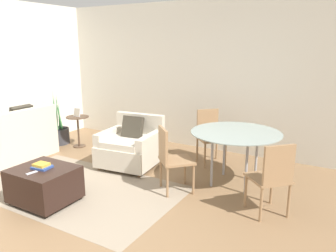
{
  "coord_description": "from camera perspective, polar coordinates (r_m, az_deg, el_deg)",
  "views": [
    {
      "loc": [
        2.79,
        -2.25,
        1.97
      ],
      "look_at": [
        0.38,
        1.96,
        0.75
      ],
      "focal_mm": 35.0,
      "sensor_mm": 36.0,
      "label": 1
    }
  ],
  "objects": [
    {
      "name": "dining_chair_near_right",
      "position": [
        3.97,
        17.77,
        -8.07
      ],
      "size": [
        0.59,
        0.59,
        0.9
      ],
      "color": "#93704C",
      "rests_on": "ground_plane"
    },
    {
      "name": "dining_chair_far_left",
      "position": [
        5.57,
        7.24,
        -1.14
      ],
      "size": [
        0.59,
        0.59,
        0.9
      ],
      "color": "#93704C",
      "rests_on": "ground_plane"
    },
    {
      "name": "wall_back",
      "position": [
        6.35,
        3.67,
        8.7
      ],
      "size": [
        12.0,
        0.06,
        2.75
      ],
      "color": "beige",
      "rests_on": "ground_plane"
    },
    {
      "name": "wall_left",
      "position": [
        6.78,
        -26.62,
        7.6
      ],
      "size": [
        0.06,
        12.0,
        2.75
      ],
      "color": "beige",
      "rests_on": "ground_plane"
    },
    {
      "name": "book_stack",
      "position": [
        4.42,
        -21.14,
        -6.52
      ],
      "size": [
        0.24,
        0.2,
        0.06
      ],
      "color": "#2D478C",
      "rests_on": "ottoman"
    },
    {
      "name": "potted_plant",
      "position": [
        7.0,
        -18.6,
        -1.18
      ],
      "size": [
        0.44,
        0.44,
        1.08
      ],
      "color": "#333338",
      "rests_on": "ground_plane"
    },
    {
      "name": "couch",
      "position": [
        6.21,
        -26.97,
        -2.88
      ],
      "size": [
        0.86,
        1.76,
        0.93
      ],
      "color": "beige",
      "rests_on": "ground_plane"
    },
    {
      "name": "dining_chair_near_left",
      "position": [
        4.41,
        0.43,
        -5.14
      ],
      "size": [
        0.59,
        0.59,
        0.9
      ],
      "color": "#93704C",
      "rests_on": "ground_plane"
    },
    {
      "name": "dining_table",
      "position": [
        4.69,
        11.71,
        -1.88
      ],
      "size": [
        1.26,
        1.26,
        0.78
      ],
      "color": "#8C9E99",
      "rests_on": "ground_plane"
    },
    {
      "name": "armchair",
      "position": [
        5.44,
        -6.44,
        -3.52
      ],
      "size": [
        0.97,
        0.96,
        0.83
      ],
      "color": "beige",
      "rests_on": "ground_plane"
    },
    {
      "name": "ground_plane",
      "position": [
        4.09,
        -19.31,
        -15.56
      ],
      "size": [
        20.0,
        20.0,
        0.0
      ],
      "primitive_type": "plane",
      "color": "brown"
    },
    {
      "name": "tv_remote_primary",
      "position": [
        4.48,
        -20.24,
        -6.49
      ],
      "size": [
        0.11,
        0.14,
        0.01
      ],
      "color": "#333338",
      "rests_on": "ottoman"
    },
    {
      "name": "area_rug",
      "position": [
        4.82,
        -15.27,
        -10.53
      ],
      "size": [
        2.8,
        1.73,
        0.01
      ],
      "color": "gray",
      "rests_on": "ground_plane"
    },
    {
      "name": "tv_remote_secondary",
      "position": [
        4.31,
        -22.65,
        -7.54
      ],
      "size": [
        0.06,
        0.14,
        0.01
      ],
      "color": "#B7B7BC",
      "rests_on": "ottoman"
    },
    {
      "name": "side_table",
      "position": [
        6.61,
        -15.4,
        0.07
      ],
      "size": [
        0.43,
        0.43,
        0.61
      ],
      "color": "#4C3828",
      "rests_on": "ground_plane"
    },
    {
      "name": "picture_frame",
      "position": [
        6.55,
        -15.55,
        2.31
      ],
      "size": [
        0.16,
        0.07,
        0.17
      ],
      "color": "silver",
      "rests_on": "side_table"
    },
    {
      "name": "ottoman",
      "position": [
        4.49,
        -20.74,
        -9.4
      ],
      "size": [
        0.75,
        0.65,
        0.46
      ],
      "color": "black",
      "rests_on": "ground_plane"
    }
  ]
}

